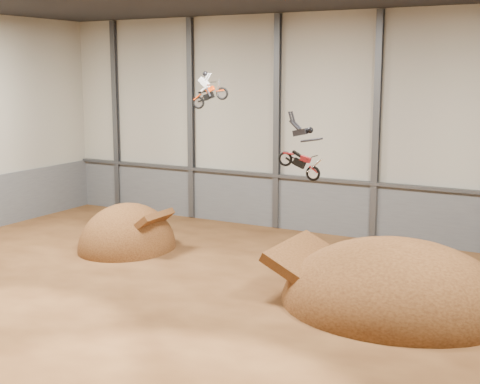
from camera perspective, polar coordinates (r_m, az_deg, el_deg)
name	(u,v)px	position (r m, az deg, el deg)	size (l,w,h in m)	color
floor	(201,302)	(30.87, -3.36, -9.35)	(40.00, 40.00, 0.00)	#462712
back_wall	(326,125)	(42.65, 7.36, 5.69)	(40.00, 0.10, 14.00)	#ADA899
lower_band_back	(324,207)	(43.29, 7.15, -1.26)	(39.80, 0.18, 3.50)	#5C5F64
steel_rail	(323,180)	(42.83, 7.13, 1.06)	(39.80, 0.35, 0.20)	#47494F
steel_column_0	(116,117)	(50.98, -10.54, 6.35)	(0.40, 0.36, 13.90)	#47494F
steel_column_1	(191,120)	(47.05, -4.20, 6.17)	(0.40, 0.36, 13.90)	#47494F
steel_column_2	(277,123)	(43.79, 3.18, 5.88)	(0.40, 0.36, 13.90)	#47494F
steel_column_3	(377,127)	(41.36, 11.58, 5.42)	(0.40, 0.36, 13.90)	#47494F
takeoff_ramp	(128,249)	(40.23, -9.57, -4.78)	(5.42, 6.26, 5.42)	#422410
landing_ramp	(395,306)	(31.16, 13.08, -9.42)	(10.40, 9.20, 6.00)	#422410
fmx_rider_a	(212,86)	(34.25, -2.39, 9.04)	(2.02, 0.77, 1.83)	#EB3D0A
fmx_rider_b	(297,146)	(29.26, 4.87, 3.95)	(2.76, 0.79, 2.37)	#AA1A20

